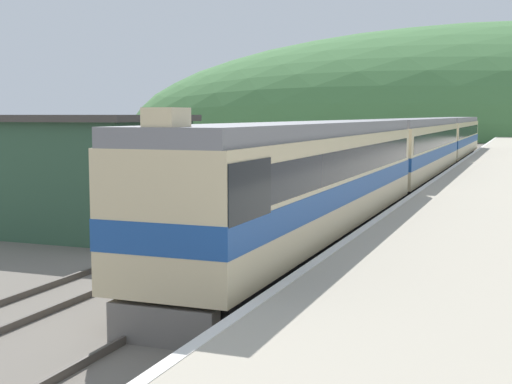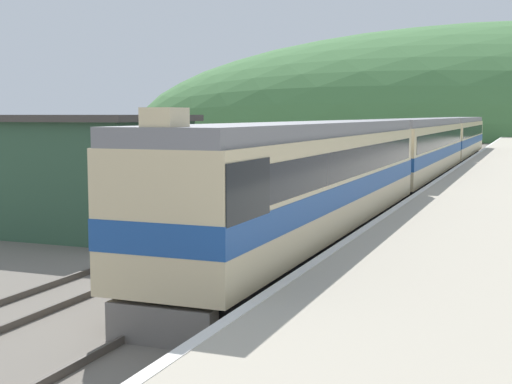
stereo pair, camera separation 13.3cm
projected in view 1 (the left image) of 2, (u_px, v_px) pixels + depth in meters
The scene contains 8 objects.
track_main at pixel (451, 163), 62.81m from camera, with size 1.52×180.00×0.16m.
track_siding at pixel (405, 162), 64.24m from camera, with size 1.52×180.00×0.16m.
platform at pixel (508, 180), 42.31m from camera, with size 7.10×140.00×1.00m.
distant_hills at pixel (494, 137), 142.09m from camera, with size 161.78×72.80×44.43m.
station_shed at pixel (66, 172), 26.61m from camera, with size 8.29×6.14×4.33m.
express_train_lead_car at pixel (310, 182), 22.19m from camera, with size 2.86×20.24×4.46m.
carriage_second at pixel (415, 150), 42.80m from camera, with size 2.85×21.90×4.10m.
carriage_third at pixel (453, 138), 63.96m from camera, with size 2.85×21.90×4.10m.
Camera 1 is at (6.30, 5.28, 4.33)m, focal length 50.00 mm.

